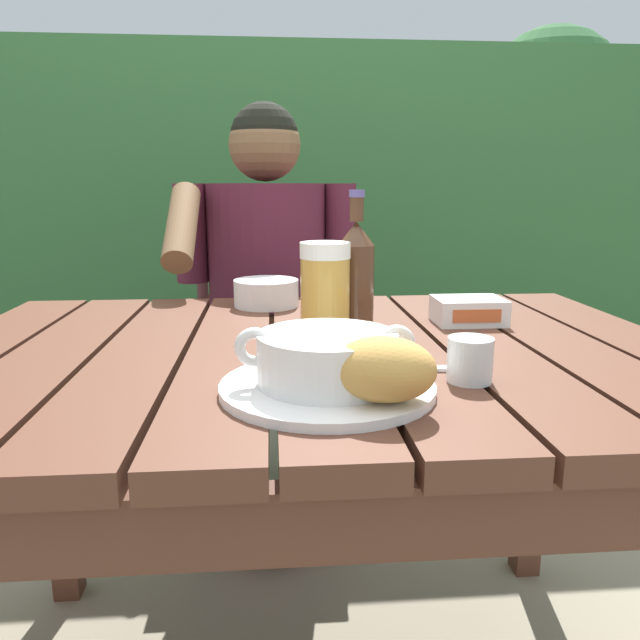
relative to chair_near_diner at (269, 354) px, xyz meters
The scene contains 13 objects.
dining_table 0.89m from the chair_near_diner, 84.79° to the right, with size 1.22×0.86×0.72m.
hedge_backdrop 0.98m from the chair_near_diner, 79.23° to the left, with size 3.89×0.78×1.68m.
chair_near_diner is the anchor object (origin of this frame).
person_eating 0.31m from the chair_near_diner, 90.86° to the right, with size 0.48×0.47×1.19m.
serving_plate 1.13m from the chair_near_diner, 85.97° to the right, with size 0.27×0.27×0.01m.
soup_bowl 1.14m from the chair_near_diner, 85.97° to the right, with size 0.23×0.18×0.07m.
bread_roll 1.21m from the chair_near_diner, 83.31° to the right, with size 0.14×0.12×0.08m.
beer_glass 0.93m from the chair_near_diner, 83.61° to the right, with size 0.08×0.08×0.17m.
beer_bottle 0.91m from the chair_near_diner, 79.57° to the right, with size 0.06×0.06×0.25m.
water_glass_small 1.14m from the chair_near_diner, 75.85° to the right, with size 0.06×0.06×0.06m.
butter_tub 0.87m from the chair_near_diner, 62.62° to the right, with size 0.13×0.10×0.05m.
table_knife 1.07m from the chair_near_diner, 78.63° to the right, with size 0.17×0.03×0.01m.
diner_bowl 0.61m from the chair_near_diner, 90.00° to the right, with size 0.14×0.14×0.06m.
Camera 1 is at (-0.07, -0.94, 0.97)m, focal length 33.82 mm.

